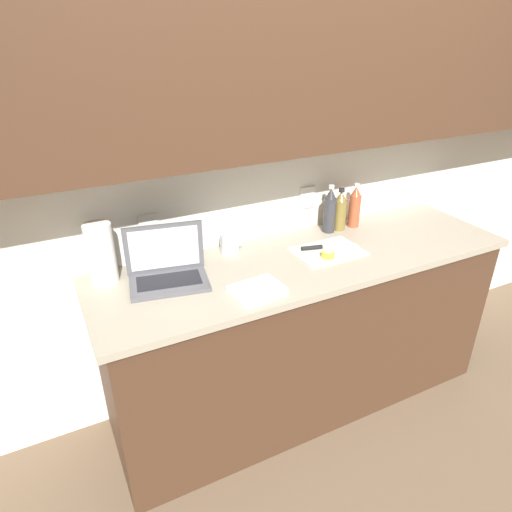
% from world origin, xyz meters
% --- Properties ---
extents(ground_plane, '(12.00, 12.00, 0.00)m').
position_xyz_m(ground_plane, '(0.00, 0.00, 0.00)').
color(ground_plane, brown).
rests_on(ground_plane, ground).
extents(wall_back, '(5.20, 0.38, 2.60)m').
position_xyz_m(wall_back, '(-0.00, 0.25, 1.56)').
color(wall_back, white).
rests_on(wall_back, ground_plane).
extents(counter_unit, '(2.14, 0.64, 0.92)m').
position_xyz_m(counter_unit, '(0.02, 0.00, 0.47)').
color(counter_unit, '#472D1E').
rests_on(counter_unit, ground_plane).
extents(laptop, '(0.38, 0.29, 0.24)m').
position_xyz_m(laptop, '(-0.69, 0.09, 0.98)').
color(laptop, '#515156').
rests_on(laptop, counter_unit).
extents(cutting_board, '(0.34, 0.24, 0.01)m').
position_xyz_m(cutting_board, '(0.12, -0.00, 0.92)').
color(cutting_board, silver).
rests_on(cutting_board, counter_unit).
extents(knife, '(0.30, 0.10, 0.02)m').
position_xyz_m(knife, '(0.09, 0.04, 0.93)').
color(knife, silver).
rests_on(knife, cutting_board).
extents(lemon_half_cut, '(0.06, 0.06, 0.03)m').
position_xyz_m(lemon_half_cut, '(0.08, -0.06, 0.94)').
color(lemon_half_cut, yellow).
rests_on(lemon_half_cut, cutting_board).
extents(bottle_green_soda, '(0.07, 0.07, 0.25)m').
position_xyz_m(bottle_green_soda, '(0.44, 0.22, 1.03)').
color(bottle_green_soda, '#A34C2D').
rests_on(bottle_green_soda, counter_unit).
extents(bottle_oil_tall, '(0.07, 0.07, 0.24)m').
position_xyz_m(bottle_oil_tall, '(0.34, 0.22, 1.03)').
color(bottle_oil_tall, olive).
rests_on(bottle_oil_tall, counter_unit).
extents(bottle_water_clear, '(0.07, 0.07, 0.27)m').
position_xyz_m(bottle_water_clear, '(0.27, 0.22, 1.04)').
color(bottle_water_clear, '#333338').
rests_on(bottle_water_clear, counter_unit).
extents(measuring_cup, '(0.11, 0.09, 0.11)m').
position_xyz_m(measuring_cup, '(-0.33, 0.22, 0.97)').
color(measuring_cup, silver).
rests_on(measuring_cup, counter_unit).
extents(paper_towel_roll, '(0.12, 0.12, 0.28)m').
position_xyz_m(paper_towel_roll, '(-0.94, 0.21, 1.06)').
color(paper_towel_roll, white).
rests_on(paper_towel_roll, counter_unit).
extents(dish_towel, '(0.23, 0.18, 0.02)m').
position_xyz_m(dish_towel, '(-0.38, -0.18, 0.93)').
color(dish_towel, white).
rests_on(dish_towel, counter_unit).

